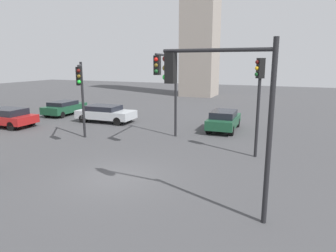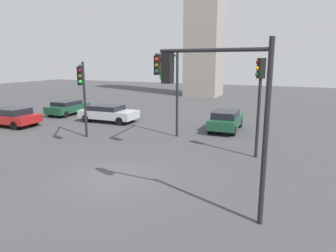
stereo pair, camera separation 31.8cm
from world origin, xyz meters
name	(u,v)px [view 2 (the right image)]	position (x,y,z in m)	size (l,w,h in m)	color
ground_plane	(114,177)	(0.00, 0.00, 0.00)	(108.58, 108.58, 0.00)	#424244
traffic_light_0	(82,86)	(-4.88, 4.19, 3.51)	(1.95, 2.64, 4.91)	black
traffic_light_1	(260,89)	(5.24, 5.38, 3.56)	(0.48, 0.45, 5.11)	black
traffic_light_2	(169,78)	(-0.05, 6.09, 4.00)	(0.71, 4.22, 5.67)	black
traffic_light_4	(216,94)	(4.80, -1.34, 3.96)	(3.63, 0.48, 5.63)	black
car_0	(68,107)	(-12.86, 11.66, 0.70)	(2.09, 4.42, 1.31)	#19472D
car_1	(10,116)	(-13.40, 5.79, 0.76)	(4.72, 2.26, 1.42)	maroon
car_3	(226,120)	(2.31, 10.95, 0.78)	(2.03, 4.35, 1.46)	#19472D
car_4	(108,113)	(-7.40, 10.29, 0.75)	(4.78, 2.27, 1.37)	#ADB2B7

